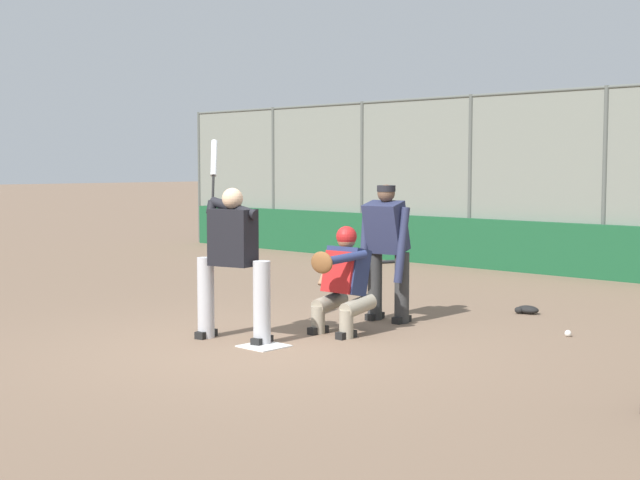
# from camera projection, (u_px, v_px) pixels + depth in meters

# --- Properties ---
(ground_plane) EXTENTS (160.00, 160.00, 0.00)m
(ground_plane) POSITION_uv_depth(u_px,v_px,m) (264.00, 347.00, 9.30)
(ground_plane) COLOR #7A604C
(home_plate_marker) EXTENTS (0.43, 0.43, 0.01)m
(home_plate_marker) POSITION_uv_depth(u_px,v_px,m) (264.00, 346.00, 9.30)
(home_plate_marker) COLOR white
(home_plate_marker) RESTS_ON ground_plane
(backstop_fence) EXTENTS (21.30, 0.08, 3.21)m
(backstop_fence) POSITION_uv_depth(u_px,v_px,m) (605.00, 178.00, 14.77)
(backstop_fence) COLOR #515651
(backstop_fence) RESTS_ON ground_plane
(padding_wall) EXTENTS (20.79, 0.18, 0.91)m
(padding_wall) POSITION_uv_depth(u_px,v_px,m) (600.00, 252.00, 14.80)
(padding_wall) COLOR #19512D
(padding_wall) RESTS_ON ground_plane
(bleachers_beyond) EXTENTS (14.85, 2.50, 1.48)m
(bleachers_beyond) POSITION_uv_depth(u_px,v_px,m) (625.00, 239.00, 17.20)
(bleachers_beyond) COLOR slate
(bleachers_beyond) RESTS_ON ground_plane
(batter_at_plate) EXTENTS (1.11, 0.55, 2.18)m
(batter_at_plate) POSITION_uv_depth(u_px,v_px,m) (233.00, 258.00, 9.54)
(batter_at_plate) COLOR #B7B7BC
(batter_at_plate) RESTS_ON ground_plane
(catcher_behind_plate) EXTENTS (0.64, 0.74, 1.21)m
(catcher_behind_plate) POSITION_uv_depth(u_px,v_px,m) (342.00, 278.00, 9.96)
(catcher_behind_plate) COLOR gray
(catcher_behind_plate) RESTS_ON ground_plane
(umpire_home) EXTENTS (0.67, 0.45, 1.66)m
(umpire_home) POSITION_uv_depth(u_px,v_px,m) (386.00, 248.00, 10.72)
(umpire_home) COLOR #333333
(umpire_home) RESTS_ON ground_plane
(spare_bat_near_backstop) EXTENTS (0.34, 0.78, 0.07)m
(spare_bat_near_backstop) POSITION_uv_depth(u_px,v_px,m) (386.00, 262.00, 17.24)
(spare_bat_near_backstop) COLOR black
(spare_bat_near_backstop) RESTS_ON ground_plane
(fielding_glove_on_dirt) EXTENTS (0.29, 0.22, 0.11)m
(fielding_glove_on_dirt) POSITION_uv_depth(u_px,v_px,m) (527.00, 310.00, 11.36)
(fielding_glove_on_dirt) COLOR black
(fielding_glove_on_dirt) RESTS_ON ground_plane
(baseball_loose) EXTENTS (0.07, 0.07, 0.07)m
(baseball_loose) POSITION_uv_depth(u_px,v_px,m) (568.00, 333.00, 9.83)
(baseball_loose) COLOR white
(baseball_loose) RESTS_ON ground_plane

